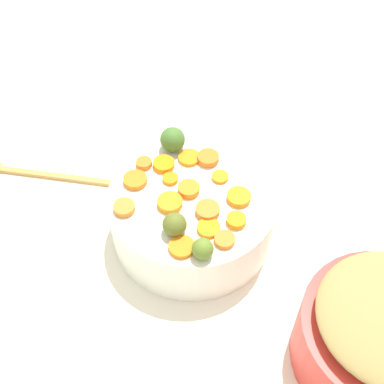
{
  "coord_description": "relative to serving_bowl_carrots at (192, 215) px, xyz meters",
  "views": [
    {
      "loc": [
        -0.53,
        -0.05,
        0.77
      ],
      "look_at": [
        -0.0,
        0.01,
        0.13
      ],
      "focal_mm": 49.06,
      "sensor_mm": 36.0,
      "label": 1
    }
  ],
  "objects": [
    {
      "name": "tabletop",
      "position": [
        0.0,
        -0.01,
        -0.06
      ],
      "size": [
        2.4,
        2.4,
        0.02
      ],
      "primitive_type": "cube",
      "color": "white",
      "rests_on": "ground"
    },
    {
      "name": "serving_bowl_carrots",
      "position": [
        0.0,
        0.0,
        0.0
      ],
      "size": [
        0.27,
        0.27,
        0.1
      ],
      "primitive_type": "cylinder",
      "color": "white",
      "rests_on": "tabletop"
    },
    {
      "name": "metal_pot",
      "position": [
        -0.19,
        -0.29,
        0.0
      ],
      "size": [
        0.23,
        0.23,
        0.11
      ],
      "primitive_type": "cylinder",
      "color": "red",
      "rests_on": "tabletop"
    },
    {
      "name": "carrot_slice_0",
      "position": [
        -0.06,
        -0.03,
        0.05
      ],
      "size": [
        0.04,
        0.04,
        0.01
      ],
      "primitive_type": "cylinder",
      "rotation": [
        0.0,
        0.0,
        3.17
      ],
      "color": "orange",
      "rests_on": "serving_bowl_carrots"
    },
    {
      "name": "carrot_slice_1",
      "position": [
        -0.1,
        0.0,
        0.06
      ],
      "size": [
        0.05,
        0.05,
        0.01
      ],
      "primitive_type": "cylinder",
      "rotation": [
        0.0,
        0.0,
        4.91
      ],
      "color": "orange",
      "rests_on": "serving_bowl_carrots"
    },
    {
      "name": "carrot_slice_2",
      "position": [
        -0.08,
        -0.06,
        0.06
      ],
      "size": [
        0.04,
        0.04,
        0.01
      ],
      "primitive_type": "cylinder",
      "rotation": [
        0.0,
        0.0,
        4.01
      ],
      "color": "orange",
      "rests_on": "serving_bowl_carrots"
    },
    {
      "name": "carrot_slice_3",
      "position": [
        -0.04,
        0.1,
        0.06
      ],
      "size": [
        0.04,
        0.04,
        0.01
      ],
      "primitive_type": "cylinder",
      "rotation": [
        0.0,
        0.0,
        0.16
      ],
      "color": "orange",
      "rests_on": "serving_bowl_carrots"
    },
    {
      "name": "carrot_slice_4",
      "position": [
        0.01,
        0.01,
        0.06
      ],
      "size": [
        0.04,
        0.04,
        0.01
      ],
      "primitive_type": "cylinder",
      "rotation": [
        0.0,
        0.0,
        1.32
      ],
      "color": "orange",
      "rests_on": "serving_bowl_carrots"
    },
    {
      "name": "carrot_slice_5",
      "position": [
        -0.03,
        -0.03,
        0.06
      ],
      "size": [
        0.05,
        0.05,
        0.01
      ],
      "primitive_type": "cylinder",
      "rotation": [
        0.0,
        0.0,
        4.97
      ],
      "color": "orange",
      "rests_on": "serving_bowl_carrots"
    },
    {
      "name": "carrot_slice_6",
      "position": [
        0.06,
        0.05,
        0.06
      ],
      "size": [
        0.05,
        0.05,
        0.01
      ],
      "primitive_type": "cylinder",
      "rotation": [
        0.0,
        0.0,
        0.58
      ],
      "color": "orange",
      "rests_on": "serving_bowl_carrots"
    },
    {
      "name": "carrot_slice_7",
      "position": [
        0.04,
        -0.04,
        0.05
      ],
      "size": [
        0.04,
        0.04,
        0.01
      ],
      "primitive_type": "cylinder",
      "rotation": [
        0.0,
        0.0,
        0.88
      ],
      "color": "orange",
      "rests_on": "serving_bowl_carrots"
    },
    {
      "name": "carrot_slice_8",
      "position": [
        0.03,
        0.04,
        0.05
      ],
      "size": [
        0.04,
        0.04,
        0.01
      ],
      "primitive_type": "cylinder",
      "rotation": [
        0.0,
        0.0,
        2.48
      ],
      "color": "orange",
      "rests_on": "serving_bowl_carrots"
    },
    {
      "name": "carrot_slice_9",
      "position": [
        -0.02,
        0.03,
        0.06
      ],
      "size": [
        0.05,
        0.05,
        0.01
      ],
      "primitive_type": "cylinder",
      "rotation": [
        0.0,
        0.0,
        4.28
      ],
      "color": "orange",
      "rests_on": "serving_bowl_carrots"
    },
    {
      "name": "carrot_slice_10",
      "position": [
        0.08,
        -0.02,
        0.06
      ],
      "size": [
        0.05,
        0.05,
        0.01
      ],
      "primitive_type": "cylinder",
      "rotation": [
        0.0,
        0.0,
        5.98
      ],
      "color": "orange",
      "rests_on": "serving_bowl_carrots"
    },
    {
      "name": "carrot_slice_11",
      "position": [
        -0.04,
        -0.07,
        0.06
      ],
      "size": [
        0.04,
        0.04,
        0.01
      ],
      "primitive_type": "cylinder",
      "rotation": [
        0.0,
        0.0,
        3.92
      ],
      "color": "orange",
      "rests_on": "serving_bowl_carrots"
    },
    {
      "name": "carrot_slice_12",
      "position": [
        0.06,
        0.09,
        0.06
      ],
      "size": [
        0.03,
        0.03,
        0.01
      ],
      "primitive_type": "cylinder",
      "rotation": [
        0.0,
        0.0,
        2.74
      ],
      "color": "orange",
      "rests_on": "serving_bowl_carrots"
    },
    {
      "name": "carrot_slice_13",
      "position": [
        -0.0,
        -0.07,
        0.06
      ],
      "size": [
        0.05,
        0.05,
        0.01
      ],
      "primitive_type": "cylinder",
      "rotation": [
        0.0,
        0.0,
        2.81
      ],
      "color": "orange",
      "rests_on": "serving_bowl_carrots"
    },
    {
      "name": "carrot_slice_14",
      "position": [
        0.02,
        0.1,
        0.06
      ],
      "size": [
        0.05,
        0.05,
        0.01
      ],
      "primitive_type": "cylinder",
      "rotation": [
        0.0,
        0.0,
        0.18
      ],
      "color": "orange",
      "rests_on": "serving_bowl_carrots"
    },
    {
      "name": "carrot_slice_15",
      "position": [
        0.08,
        0.01,
        0.05
      ],
      "size": [
        0.04,
        0.04,
        0.01
      ],
      "primitive_type": "cylinder",
      "rotation": [
        0.0,
        0.0,
        4.59
      ],
      "color": "orange",
      "rests_on": "serving_bowl_carrots"
    },
    {
      "name": "brussels_sprout_0",
      "position": [
        -0.07,
        0.02,
        0.07
      ],
      "size": [
        0.04,
        0.04,
        0.04
      ],
      "primitive_type": "sphere",
      "color": "#5E6B25",
      "rests_on": "serving_bowl_carrots"
    },
    {
      "name": "brussels_sprout_1",
      "position": [
        0.1,
        0.05,
        0.07
      ],
      "size": [
        0.04,
        0.04,
        0.04
      ],
      "primitive_type": "sphere",
      "color": "#46742D",
      "rests_on": "serving_bowl_carrots"
    },
    {
      "name": "brussels_sprout_2",
      "position": [
        -0.11,
        -0.03,
        0.07
      ],
      "size": [
        0.03,
        0.03,
        0.03
      ],
      "primitive_type": "sphere",
      "color": "olive",
      "rests_on": "serving_bowl_carrots"
    },
    {
      "name": "wooden_spoon",
      "position": [
        0.1,
        0.35,
        -0.05
      ],
      "size": [
        0.05,
        0.29,
        0.01
      ],
      "color": "#BD8B47",
      "rests_on": "tabletop"
    }
  ]
}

